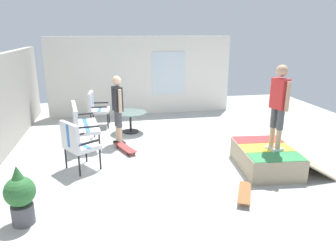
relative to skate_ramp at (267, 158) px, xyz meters
The scene contains 12 objects.
ground_plane 1.94m from the skate_ramp, 52.17° to the left, with size 12.00×12.00×0.10m, color #B2B2AD.
house_facade 5.47m from the skate_ramp, 21.93° to the left, with size 0.23×6.00×2.54m.
skate_ramp is the anchor object (origin of this frame).
patio_bench 4.35m from the skate_ramp, 61.34° to the left, with size 1.31×0.72×1.02m.
patio_chair_near_house 5.10m from the skate_ramp, 43.45° to the left, with size 0.66×0.59×1.02m.
patio_chair_by_wall 3.86m from the skate_ramp, 80.71° to the left, with size 0.82×0.80×1.02m.
patio_table 3.90m from the skate_ramp, 40.95° to the left, with size 0.90×0.90×0.57m.
person_watching 3.64m from the skate_ramp, 54.70° to the left, with size 0.46×0.31×1.69m.
person_skater 1.20m from the skate_ramp, 156.67° to the right, with size 0.47×0.31×1.66m.
skateboard_by_bench 3.16m from the skate_ramp, 61.84° to the left, with size 0.81×0.50×0.10m.
skateboard_spare 1.40m from the skate_ramp, 138.07° to the left, with size 0.81×0.52×0.10m.
potted_plant 4.58m from the skate_ramp, 104.46° to the left, with size 0.44×0.44×0.92m.
Camera 1 is at (-6.72, 1.59, 2.74)m, focal length 34.08 mm.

